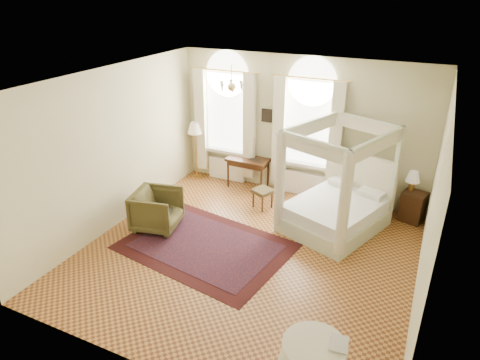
% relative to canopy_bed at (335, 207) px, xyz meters
% --- Properties ---
extents(ground, '(6.00, 6.00, 0.00)m').
position_rel_canopy_bed_xyz_m(ground, '(-1.24, -1.66, -0.50)').
color(ground, '#B07533').
rests_on(ground, ground).
extents(room_walls, '(6.00, 6.00, 6.00)m').
position_rel_canopy_bed_xyz_m(room_walls, '(-1.24, -1.66, 1.48)').
color(room_walls, beige).
rests_on(room_walls, ground).
extents(window_left, '(1.62, 0.27, 3.29)m').
position_rel_canopy_bed_xyz_m(window_left, '(-3.14, 1.21, 0.99)').
color(window_left, silver).
rests_on(window_left, room_walls).
extents(window_right, '(1.62, 0.27, 3.29)m').
position_rel_canopy_bed_xyz_m(window_right, '(-1.04, 1.21, 0.99)').
color(window_right, silver).
rests_on(window_right, room_walls).
extents(chandelier, '(0.51, 0.45, 0.50)m').
position_rel_canopy_bed_xyz_m(chandelier, '(-2.14, -0.46, 2.41)').
color(chandelier, gold).
rests_on(chandelier, room_walls).
extents(wall_pictures, '(2.54, 0.03, 0.39)m').
position_rel_canopy_bed_xyz_m(wall_pictures, '(-1.15, 1.31, 1.39)').
color(wall_pictures, black).
rests_on(wall_pictures, room_walls).
extents(canopy_bed, '(2.23, 2.45, 2.20)m').
position_rel_canopy_bed_xyz_m(canopy_bed, '(0.00, 0.00, 0.00)').
color(canopy_bed, beige).
rests_on(canopy_bed, ground).
extents(nightstand, '(0.56, 0.53, 0.67)m').
position_rel_canopy_bed_xyz_m(nightstand, '(1.46, 1.04, -0.17)').
color(nightstand, '#3E2111').
rests_on(nightstand, ground).
extents(nightstand_lamp, '(0.30, 0.30, 0.43)m').
position_rel_canopy_bed_xyz_m(nightstand_lamp, '(1.36, 1.15, 0.45)').
color(nightstand_lamp, gold).
rests_on(nightstand_lamp, nightstand).
extents(writing_desk, '(1.05, 0.56, 0.78)m').
position_rel_canopy_bed_xyz_m(writing_desk, '(-2.44, 1.04, 0.16)').
color(writing_desk, '#3E2111').
rests_on(writing_desk, ground).
extents(laptop, '(0.36, 0.29, 0.02)m').
position_rel_canopy_bed_xyz_m(laptop, '(-2.22, 1.03, 0.29)').
color(laptop, black).
rests_on(laptop, writing_desk).
extents(stool, '(0.53, 0.53, 0.46)m').
position_rel_canopy_bed_xyz_m(stool, '(-1.69, 0.19, -0.12)').
color(stool, '#46381E').
rests_on(stool, ground).
extents(armchair, '(1.10, 1.08, 0.84)m').
position_rel_canopy_bed_xyz_m(armchair, '(-3.36, -1.57, -0.08)').
color(armchair, '#423C1C').
rests_on(armchair, ground).
extents(coffee_table, '(0.60, 0.48, 0.36)m').
position_rel_canopy_bed_xyz_m(coffee_table, '(-3.35, -1.40, -0.18)').
color(coffee_table, silver).
rests_on(coffee_table, ground).
extents(floor_lamp, '(0.39, 0.39, 1.52)m').
position_rel_canopy_bed_xyz_m(floor_lamp, '(-3.94, 1.04, 0.79)').
color(floor_lamp, gold).
rests_on(floor_lamp, ground).
extents(oriental_rug, '(3.46, 2.72, 0.01)m').
position_rel_canopy_bed_xyz_m(oriental_rug, '(-2.09, -1.78, -0.49)').
color(oriental_rug, '#3B0E10').
rests_on(oriental_rug, ground).
extents(book, '(0.24, 0.31, 0.03)m').
position_rel_canopy_bed_xyz_m(book, '(0.87, -3.85, 0.19)').
color(book, black).
rests_on(book, side_table).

